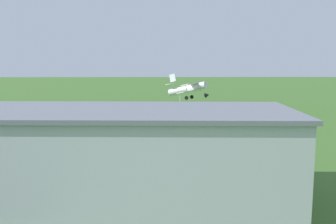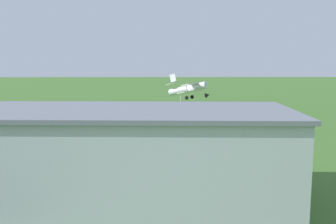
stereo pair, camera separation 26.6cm
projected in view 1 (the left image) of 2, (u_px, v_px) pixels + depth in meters
ground_plane at (153, 132)px, 60.01m from camera, size 400.00×400.00×0.00m
hangar at (110, 155)px, 30.37m from camera, size 30.45×12.38×7.72m
biplane at (189, 89)px, 62.41m from camera, size 7.63×7.50×4.32m
person_at_fence_line at (245, 145)px, 47.38m from camera, size 0.53×0.53×1.77m
person_watching_takeoff at (131, 146)px, 46.95m from camera, size 0.51×0.51×1.69m
person_beside_truck at (251, 147)px, 46.25m from camera, size 0.54×0.54×1.74m
person_crossing_taxiway at (251, 155)px, 42.43m from camera, size 0.52×0.52×1.63m
person_by_parked_cars at (228, 150)px, 44.52m from camera, size 0.49×0.49×1.76m
windsock at (177, 93)px, 75.02m from camera, size 1.47×0.92×5.80m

